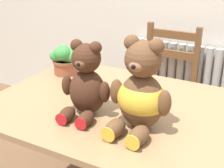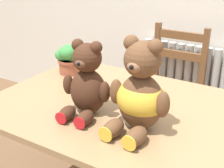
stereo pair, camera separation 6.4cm
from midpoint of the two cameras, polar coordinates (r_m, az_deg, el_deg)
name	(u,v)px [view 1 (the left image)]	position (r m, az deg, el deg)	size (l,w,h in m)	color
radiator	(182,94)	(2.64, 12.04, -1.87)	(0.86, 0.10, 0.78)	beige
dining_table	(127,123)	(1.58, 1.65, -7.22)	(1.38, 0.94, 0.74)	#9E7A51
wooden_chair_behind	(164,92)	(2.41, 8.67, -1.45)	(0.41, 0.43, 0.95)	brown
teddy_bear_left	(86,84)	(1.42, -6.08, 0.02)	(0.25, 0.25, 0.35)	#472819
teddy_bear_right	(141,94)	(1.30, 3.88, -1.78)	(0.28, 0.29, 0.40)	brown
potted_plant	(65,59)	(1.95, -9.52, 4.58)	(0.16, 0.18, 0.18)	#9E5138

